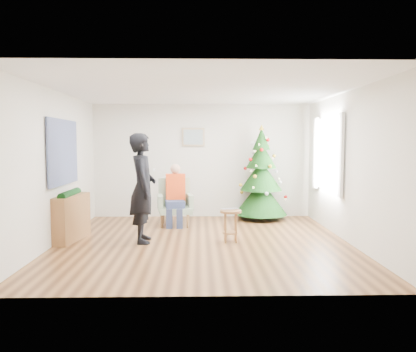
{
  "coord_description": "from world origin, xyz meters",
  "views": [
    {
      "loc": [
        -0.06,
        -6.9,
        1.7
      ],
      "look_at": [
        0.1,
        0.6,
        1.1
      ],
      "focal_mm": 35.0,
      "sensor_mm": 36.0,
      "label": 1
    }
  ],
  "objects_px": {
    "standing_man": "(143,188)",
    "console": "(70,218)",
    "christmas_tree": "(261,177)",
    "stool": "(231,226)",
    "armchair": "(175,208)"
  },
  "relations": [
    {
      "from": "armchair",
      "to": "standing_man",
      "type": "xyz_separation_m",
      "value": [
        -0.46,
        -1.44,
        0.58
      ]
    },
    {
      "from": "stool",
      "to": "armchair",
      "type": "height_order",
      "value": "armchair"
    },
    {
      "from": "christmas_tree",
      "to": "stool",
      "type": "bearing_deg",
      "value": -111.66
    },
    {
      "from": "stool",
      "to": "standing_man",
      "type": "relative_size",
      "value": 0.3
    },
    {
      "from": "armchair",
      "to": "console",
      "type": "height_order",
      "value": "armchair"
    },
    {
      "from": "standing_man",
      "to": "console",
      "type": "xyz_separation_m",
      "value": [
        -1.3,
        0.15,
        -0.54
      ]
    },
    {
      "from": "standing_man",
      "to": "stool",
      "type": "bearing_deg",
      "value": -98.48
    },
    {
      "from": "stool",
      "to": "console",
      "type": "xyz_separation_m",
      "value": [
        -2.81,
        0.19,
        0.12
      ]
    },
    {
      "from": "christmas_tree",
      "to": "standing_man",
      "type": "xyz_separation_m",
      "value": [
        -2.36,
        -2.09,
        -0.02
      ]
    },
    {
      "from": "stool",
      "to": "armchair",
      "type": "bearing_deg",
      "value": 125.18
    },
    {
      "from": "stool",
      "to": "console",
      "type": "height_order",
      "value": "console"
    },
    {
      "from": "christmas_tree",
      "to": "armchair",
      "type": "bearing_deg",
      "value": -161.07
    },
    {
      "from": "console",
      "to": "stool",
      "type": "bearing_deg",
      "value": 4.78
    },
    {
      "from": "armchair",
      "to": "console",
      "type": "relative_size",
      "value": 0.98
    },
    {
      "from": "standing_man",
      "to": "armchair",
      "type": "bearing_deg",
      "value": -24.7
    }
  ]
}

